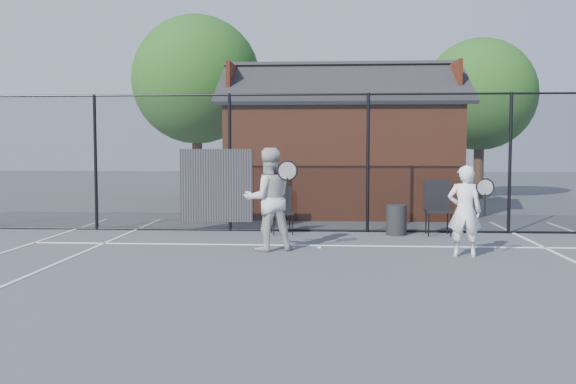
# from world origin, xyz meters

# --- Properties ---
(ground) EXTENTS (80.00, 80.00, 0.00)m
(ground) POSITION_xyz_m (0.00, 0.00, 0.00)
(ground) COLOR #474C51
(ground) RESTS_ON ground
(court_lines) EXTENTS (11.02, 18.00, 0.01)m
(court_lines) POSITION_xyz_m (0.00, -1.32, 0.01)
(court_lines) COLOR white
(court_lines) RESTS_ON ground
(fence) EXTENTS (22.04, 3.00, 3.00)m
(fence) POSITION_xyz_m (-0.30, 5.00, 1.45)
(fence) COLOR black
(fence) RESTS_ON ground
(clubhouse) EXTENTS (6.50, 4.36, 4.19)m
(clubhouse) POSITION_xyz_m (0.50, 9.00, 1.61)
(clubhouse) COLOR brown
(clubhouse) RESTS_ON ground
(tree_left) EXTENTS (4.48, 4.48, 6.44)m
(tree_left) POSITION_xyz_m (-4.50, 13.50, 4.19)
(tree_left) COLOR #2F2012
(tree_left) RESTS_ON ground
(tree_right) EXTENTS (3.97, 3.97, 5.70)m
(tree_right) POSITION_xyz_m (5.50, 14.50, 3.71)
(tree_right) COLOR #2F2012
(tree_right) RESTS_ON ground
(player_front) EXTENTS (0.71, 0.54, 1.54)m
(player_front) POSITION_xyz_m (2.45, 1.98, 0.77)
(player_front) COLOR white
(player_front) RESTS_ON ground
(player_back) EXTENTS (1.08, 0.96, 1.83)m
(player_back) POSITION_xyz_m (-0.91, 2.41, 0.92)
(player_back) COLOR silver
(player_back) RESTS_ON ground
(chair_left) EXTENTS (0.56, 0.58, 0.98)m
(chair_left) POSITION_xyz_m (-0.83, 4.60, 0.49)
(chair_left) COLOR black
(chair_left) RESTS_ON ground
(chair_right) EXTENTS (0.55, 0.58, 1.13)m
(chair_right) POSITION_xyz_m (2.45, 4.60, 0.56)
(chair_right) COLOR black
(chair_right) RESTS_ON ground
(waste_bin) EXTENTS (0.49, 0.49, 0.63)m
(waste_bin) POSITION_xyz_m (1.58, 4.60, 0.32)
(waste_bin) COLOR black
(waste_bin) RESTS_ON ground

